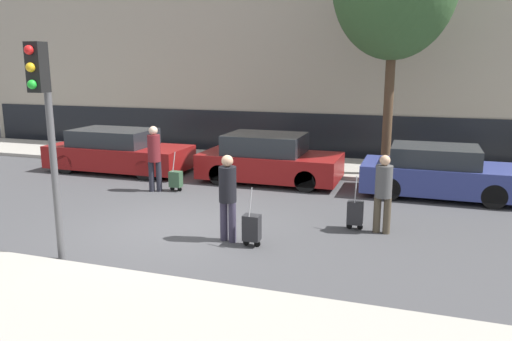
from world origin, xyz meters
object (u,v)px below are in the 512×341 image
pedestrian_left (154,155)px  trolley_left (176,179)px  parked_car_1 (269,160)px  trolley_right (355,213)px  parked_car_0 (118,152)px  parked_car_2 (438,173)px  trolley_center (252,228)px  pedestrian_right (383,189)px  pedestrian_center (228,193)px  traffic_light (44,109)px

pedestrian_left → trolley_left: pedestrian_left is taller
parked_car_1 → trolley_right: (2.98, -3.59, -0.30)m
parked_car_0 → parked_car_2: parked_car_0 is taller
pedestrian_left → trolley_center: 5.00m
pedestrian_left → pedestrian_right: 6.31m
parked_car_2 → trolley_left: 6.97m
pedestrian_left → trolley_left: (0.51, 0.20, -0.69)m
parked_car_2 → pedestrian_left: (-7.27, -1.90, 0.39)m
parked_car_1 → pedestrian_center: 5.13m
parked_car_1 → trolley_right: 4.67m
parked_car_0 → trolley_center: parked_car_0 is taller
traffic_light → parked_car_2: bearing=46.8°
parked_car_0 → traffic_light: traffic_light is taller
parked_car_0 → parked_car_2: (9.71, -0.03, -0.01)m
pedestrian_left → pedestrian_right: pedestrian_left is taller
parked_car_1 → parked_car_2: (4.67, -0.17, -0.03)m
trolley_left → pedestrian_center: 4.29m
trolley_center → pedestrian_right: (2.28, 1.57, 0.55)m
pedestrian_right → trolley_center: bearing=-140.5°
trolley_left → pedestrian_center: bearing=-48.9°
parked_car_1 → traffic_light: 7.50m
parked_car_2 → pedestrian_left: pedestrian_left is taller
pedestrian_center → pedestrian_right: bearing=-139.0°
parked_car_1 → parked_car_2: size_ratio=1.03×
pedestrian_center → trolley_center: size_ratio=1.48×
trolley_left → traffic_light: traffic_light is taller
trolley_left → trolley_right: (5.06, -1.71, 0.03)m
parked_car_0 → pedestrian_left: pedestrian_left is taller
pedestrian_center → trolley_right: (2.27, 1.48, -0.61)m
parked_car_0 → traffic_light: size_ratio=1.21×
parked_car_0 → pedestrian_left: bearing=-38.3°
pedestrian_left → parked_car_0: bearing=-59.9°
parked_car_1 → trolley_center: bearing=-76.6°
trolley_left → traffic_light: 5.66m
pedestrian_right → traffic_light: bearing=-142.4°
trolley_left → parked_car_1: bearing=41.9°
trolley_right → traffic_light: (-4.72, -3.42, 2.32)m
trolley_center → trolley_right: size_ratio=1.01×
trolley_center → pedestrian_center: bearing=166.0°
parked_car_1 → traffic_light: bearing=-104.0°
parked_car_2 → pedestrian_center: size_ratio=2.30×
trolley_left → trolley_right: 5.34m
traffic_light → trolley_left: bearing=93.7°
parked_car_0 → parked_car_2: size_ratio=1.16×
trolley_right → parked_car_0: bearing=156.8°
pedestrian_right → parked_car_1: bearing=139.1°
parked_car_0 → trolley_left: (2.95, -1.72, -0.31)m
pedestrian_center → trolley_center: 0.82m
parked_car_0 → trolley_right: size_ratio=3.98×
parked_car_1 → pedestrian_right: 5.07m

